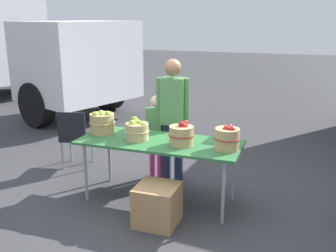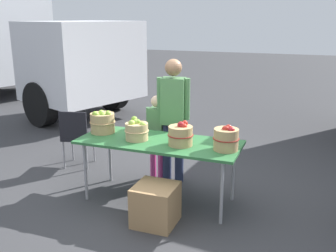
% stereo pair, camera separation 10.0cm
% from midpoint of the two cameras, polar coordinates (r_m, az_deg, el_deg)
% --- Properties ---
extents(ground_plane, '(40.00, 40.00, 0.00)m').
position_cam_midpoint_polar(ground_plane, '(4.83, -0.67, -10.68)').
color(ground_plane, '#38383A').
extents(market_table, '(1.90, 0.76, 0.75)m').
position_cam_midpoint_polar(market_table, '(4.56, -0.70, -2.72)').
color(market_table, '#2D6B38').
rests_on(market_table, ground).
extents(apple_basket_green_0, '(0.32, 0.32, 0.29)m').
position_cam_midpoint_polar(apple_basket_green_0, '(4.89, -8.98, 0.56)').
color(apple_basket_green_0, tan).
rests_on(apple_basket_green_0, market_table).
extents(apple_basket_green_1, '(0.29, 0.29, 0.26)m').
position_cam_midpoint_polar(apple_basket_green_1, '(4.56, -3.99, -0.62)').
color(apple_basket_green_1, tan).
rests_on(apple_basket_green_1, market_table).
extents(apple_basket_red_0, '(0.29, 0.29, 0.28)m').
position_cam_midpoint_polar(apple_basket_red_0, '(4.36, 2.53, -1.29)').
color(apple_basket_red_0, tan).
rests_on(apple_basket_red_0, market_table).
extents(apple_basket_red_1, '(0.29, 0.29, 0.29)m').
position_cam_midpoint_polar(apple_basket_red_1, '(4.25, 9.18, -1.84)').
color(apple_basket_red_1, tan).
rests_on(apple_basket_red_1, market_table).
extents(vendor_adult, '(0.43, 0.26, 1.64)m').
position_cam_midpoint_polar(vendor_adult, '(5.04, 1.34, 2.16)').
color(vendor_adult, '#262D4C').
rests_on(vendor_adult, ground).
extents(child_customer, '(0.30, 0.17, 1.15)m').
position_cam_midpoint_polar(child_customer, '(5.20, -1.10, -0.67)').
color(child_customer, '#CC3F8C').
rests_on(child_customer, ground).
extents(folding_chair, '(0.48, 0.48, 0.86)m').
position_cam_midpoint_polar(folding_chair, '(5.78, -12.77, -1.11)').
color(folding_chair, black).
rests_on(folding_chair, ground).
extents(produce_crate, '(0.44, 0.44, 0.44)m').
position_cam_midpoint_polar(produce_crate, '(4.23, -1.13, -11.43)').
color(produce_crate, '#A87F51').
rests_on(produce_crate, ground).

